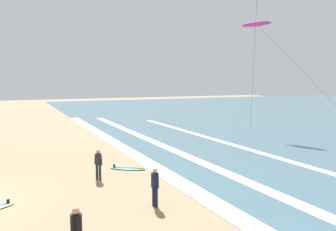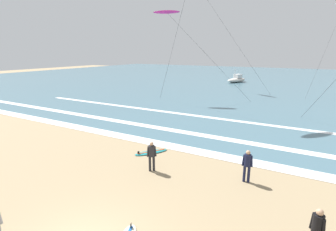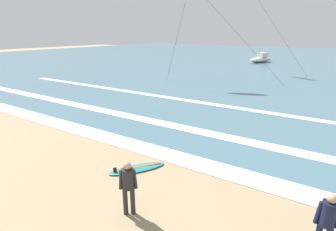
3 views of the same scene
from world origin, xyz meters
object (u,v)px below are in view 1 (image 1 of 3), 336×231
(surfer_mid_group, at_px, (76,229))
(surfer_background_far, at_px, (98,162))
(surfer_foreground_main, at_px, (155,184))
(surfboard_foreground_flat, at_px, (128,168))
(kite_magenta_distant_high, at_px, (257,25))

(surfer_mid_group, distance_m, surfer_background_far, 7.76)
(surfer_foreground_main, distance_m, surfboard_foreground_flat, 6.03)
(surfer_mid_group, height_order, kite_magenta_distant_high, kite_magenta_distant_high)
(surfer_background_far, bearing_deg, surfer_mid_group, -17.72)
(surfer_mid_group, relative_size, kite_magenta_distant_high, 0.14)
(surfer_foreground_main, relative_size, kite_magenta_distant_high, 0.14)
(surfer_mid_group, relative_size, surfboard_foreground_flat, 0.77)
(surfer_foreground_main, distance_m, kite_magenta_distant_high, 23.42)
(surfer_foreground_main, xyz_separation_m, surfboard_foreground_flat, (-5.91, 0.79, -0.91))
(surfer_mid_group, height_order, surfboard_foreground_flat, surfer_mid_group)
(surfer_mid_group, xyz_separation_m, kite_magenta_distant_high, (-16.50, 20.08, 9.50))
(surfboard_foreground_flat, relative_size, kite_magenta_distant_high, 0.18)
(surfer_background_far, height_order, surfer_foreground_main, same)
(surfboard_foreground_flat, bearing_deg, kite_magenta_distant_high, 116.27)
(surfer_mid_group, bearing_deg, kite_magenta_distant_high, 129.41)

